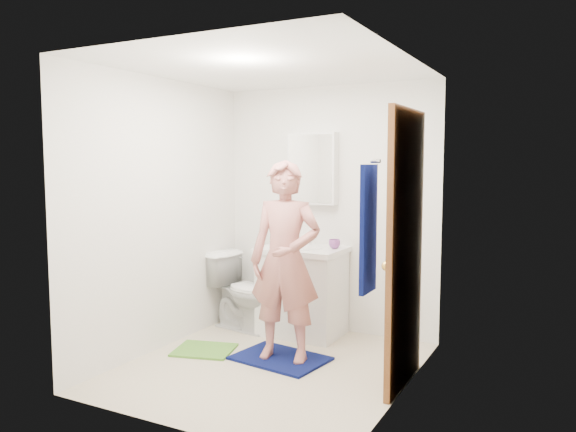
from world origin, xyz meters
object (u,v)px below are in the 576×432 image
object	(u,v)px
towel	(368,229)
toilet	(245,291)
vanity_cabinet	(302,293)
medicine_cabinet	(313,169)
soap_dispenser	(278,236)
man	(285,261)
toothbrush_cup	(334,244)

from	to	relation	value
towel	toilet	xyz separation A→B (m)	(-1.76, 1.37, -0.87)
vanity_cabinet	medicine_cabinet	size ratio (longest dim) A/B	1.14
soap_dispenser	man	world-z (taller)	man
vanity_cabinet	towel	xyz separation A→B (m)	(1.18, -1.48, 0.85)
medicine_cabinet	toilet	size ratio (longest dim) A/B	0.92
medicine_cabinet	toothbrush_cup	world-z (taller)	medicine_cabinet
vanity_cabinet	toilet	size ratio (longest dim) A/B	1.05
toothbrush_cup	man	size ratio (longest dim) A/B	0.07
towel	soap_dispenser	xyz separation A→B (m)	(-1.44, 1.47, -0.30)
towel	medicine_cabinet	bearing A→B (deg)	124.61
towel	man	xyz separation A→B (m)	(-0.98, 0.75, -0.40)
towel	toothbrush_cup	world-z (taller)	towel
vanity_cabinet	soap_dispenser	bearing A→B (deg)	-176.75
toilet	toothbrush_cup	distance (m)	1.03
soap_dispenser	towel	bearing A→B (deg)	-45.52
medicine_cabinet	toilet	distance (m)	1.39
towel	man	bearing A→B (deg)	142.45
vanity_cabinet	towel	size ratio (longest dim) A/B	1.00
vanity_cabinet	toothbrush_cup	xyz separation A→B (m)	(0.30, 0.08, 0.49)
toilet	medicine_cabinet	bearing A→B (deg)	-49.88
vanity_cabinet	towel	distance (m)	2.08
toothbrush_cup	toilet	bearing A→B (deg)	-167.66
vanity_cabinet	man	world-z (taller)	man
towel	toilet	world-z (taller)	towel
medicine_cabinet	soap_dispenser	bearing A→B (deg)	-137.67
vanity_cabinet	toothbrush_cup	world-z (taller)	toothbrush_cup
medicine_cabinet	man	xyz separation A→B (m)	(0.20, -0.96, -0.75)
medicine_cabinet	towel	world-z (taller)	medicine_cabinet
vanity_cabinet	soap_dispenser	xyz separation A→B (m)	(-0.26, -0.01, 0.55)
toilet	toothbrush_cup	bearing A→B (deg)	-68.08
toilet	soap_dispenser	bearing A→B (deg)	-62.68
medicine_cabinet	soap_dispenser	size ratio (longest dim) A/B	3.66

